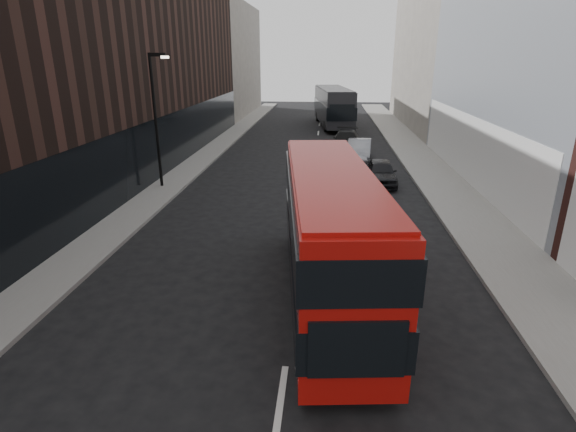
% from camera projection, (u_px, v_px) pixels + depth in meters
% --- Properties ---
extents(sidewalk_right, '(3.00, 80.00, 0.15)m').
position_uv_depth(sidewalk_right, '(425.00, 164.00, 30.43)').
color(sidewalk_right, slate).
rests_on(sidewalk_right, ground).
extents(sidewalk_left, '(2.00, 80.00, 0.15)m').
position_uv_depth(sidewalk_left, '(201.00, 160.00, 31.69)').
color(sidewalk_left, slate).
rests_on(sidewalk_left, ground).
extents(building_victorian, '(6.50, 24.00, 21.00)m').
position_uv_depth(building_victorian, '(436.00, 28.00, 44.75)').
color(building_victorian, slate).
rests_on(building_victorian, ground).
extents(building_left_mid, '(5.00, 24.00, 14.00)m').
position_uv_depth(building_left_mid, '(168.00, 56.00, 34.35)').
color(building_left_mid, black).
rests_on(building_left_mid, ground).
extents(building_left_far, '(5.00, 20.00, 13.00)m').
position_uv_depth(building_left_far, '(228.00, 61.00, 55.17)').
color(building_left_far, slate).
rests_on(building_left_far, ground).
extents(street_lamp, '(1.06, 0.22, 7.00)m').
position_uv_depth(street_lamp, '(156.00, 112.00, 23.76)').
color(street_lamp, black).
rests_on(street_lamp, sidewalk_left).
extents(red_bus, '(3.38, 10.06, 4.00)m').
position_uv_depth(red_bus, '(330.00, 230.00, 12.99)').
color(red_bus, '#9B0D09').
rests_on(red_bus, ground).
extents(grey_bus, '(4.32, 12.36, 3.92)m').
position_uv_depth(grey_bus, '(333.00, 106.00, 46.96)').
color(grey_bus, black).
rests_on(grey_bus, ground).
extents(car_a, '(1.67, 4.06, 1.38)m').
position_uv_depth(car_a, '(381.00, 172.00, 25.82)').
color(car_a, black).
rests_on(car_a, ground).
extents(car_b, '(2.01, 4.66, 1.49)m').
position_uv_depth(car_b, '(359.00, 150.00, 31.50)').
color(car_b, gray).
rests_on(car_b, ground).
extents(car_c, '(2.43, 5.20, 1.47)m').
position_uv_depth(car_c, '(346.00, 140.00, 35.37)').
color(car_c, black).
rests_on(car_c, ground).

